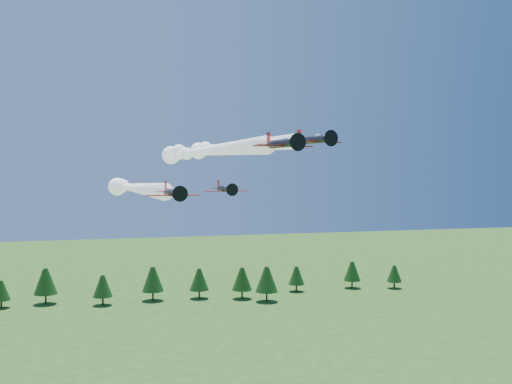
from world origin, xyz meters
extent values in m
cylinder|color=black|center=(3.37, -9.74, 46.93)|extent=(2.11, 5.89, 1.07)
cone|color=black|center=(3.99, -13.07, 46.93)|extent=(1.23, 1.15, 1.07)
cone|color=black|center=(4.11, -13.70, 46.93)|extent=(0.55, 0.56, 0.47)
cylinder|color=black|center=(4.14, -13.88, 46.93)|extent=(2.22, 0.45, 2.25)
cube|color=red|center=(3.45, -10.17, 46.58)|extent=(8.07, 2.88, 0.13)
cube|color=red|center=(2.67, -6.00, 46.98)|extent=(3.23, 1.47, 0.08)
cube|color=red|center=(2.66, -5.89, 47.84)|extent=(0.28, 1.02, 1.56)
ellipsoid|color=#94B1E5|center=(3.55, -10.69, 47.36)|extent=(0.99, 1.41, 0.67)
sphere|color=white|center=(-3.53, 27.33, 46.93)|extent=(2.30, 2.30, 2.30)
sphere|color=white|center=(-4.39, 31.98, 46.93)|extent=(3.00, 3.00, 3.00)
sphere|color=white|center=(-5.26, 36.63, 46.93)|extent=(3.70, 3.70, 3.70)
cylinder|color=black|center=(-9.62, -0.83, 40.43)|extent=(1.83, 5.61, 1.02)
cone|color=black|center=(-9.14, -4.02, 40.43)|extent=(1.15, 1.06, 1.02)
cone|color=black|center=(-9.05, -4.62, 40.43)|extent=(0.51, 0.52, 0.45)
cylinder|color=black|center=(-9.03, -4.80, 40.43)|extent=(2.13, 0.36, 2.15)
cube|color=red|center=(-9.56, -1.24, 40.11)|extent=(7.69, 2.48, 0.12)
cube|color=red|center=(-10.15, 2.76, 40.48)|extent=(3.06, 1.30, 0.07)
cube|color=red|center=(-10.17, 2.86, 41.30)|extent=(0.23, 0.97, 1.48)
ellipsoid|color=#94B1E5|center=(-9.48, -1.74, 40.84)|extent=(0.91, 1.32, 0.64)
sphere|color=white|center=(-14.82, 34.07, 40.43)|extent=(2.30, 2.30, 2.30)
sphere|color=white|center=(-15.47, 38.43, 40.43)|extent=(3.00, 3.00, 3.00)
sphere|color=white|center=(-16.12, 42.80, 40.43)|extent=(3.70, 3.70, 3.70)
cylinder|color=black|center=(11.82, 1.16, 48.13)|extent=(2.50, 6.31, 1.15)
cone|color=black|center=(12.62, -2.37, 48.13)|extent=(1.35, 1.26, 1.15)
cone|color=black|center=(12.78, -3.04, 48.13)|extent=(0.61, 0.62, 0.51)
cylinder|color=black|center=(12.82, -3.23, 48.13)|extent=(2.36, 0.58, 2.41)
cube|color=red|center=(11.92, 0.72, 47.77)|extent=(8.64, 3.41, 0.14)
cube|color=red|center=(10.91, 5.14, 48.19)|extent=(3.47, 1.70, 0.08)
cube|color=red|center=(10.88, 5.25, 49.11)|extent=(0.34, 1.09, 1.67)
ellipsoid|color=#94B1E5|center=(12.05, 0.16, 48.59)|extent=(1.11, 1.53, 0.72)
sphere|color=white|center=(3.57, 37.23, 48.13)|extent=(2.30, 2.30, 2.30)
sphere|color=white|center=(2.54, 41.70, 48.13)|extent=(3.00, 3.00, 3.00)
sphere|color=white|center=(1.52, 46.17, 48.13)|extent=(3.70, 3.70, 3.70)
cylinder|color=black|center=(-0.73, 6.51, 40.66)|extent=(1.46, 4.96, 0.91)
cone|color=black|center=(-0.40, 3.68, 40.66)|extent=(0.99, 0.91, 0.91)
cone|color=black|center=(-0.34, 3.14, 40.66)|extent=(0.44, 0.45, 0.40)
cylinder|color=black|center=(-0.32, 2.99, 40.66)|extent=(1.89, 0.25, 1.90)
cube|color=red|center=(-0.69, 6.15, 40.38)|extent=(6.79, 1.98, 0.11)
cube|color=red|center=(-1.10, 9.70, 40.71)|extent=(2.70, 1.07, 0.06)
cube|color=red|center=(-1.11, 9.79, 41.43)|extent=(0.18, 0.86, 1.31)
ellipsoid|color=#94B1E5|center=(-0.63, 5.70, 41.03)|extent=(0.77, 1.15, 0.56)
cylinder|color=#382314|center=(12.15, 112.62, 1.44)|extent=(0.60, 0.60, 2.87)
cone|color=#123911|center=(12.15, 112.62, 6.57)|extent=(6.57, 6.57, 7.39)
cylinder|color=#382314|center=(26.24, 108.58, 1.49)|extent=(0.60, 0.60, 2.98)
cone|color=#123911|center=(26.24, 108.58, 6.82)|extent=(6.82, 6.82, 7.67)
cylinder|color=#382314|center=(85.07, 111.03, 1.20)|extent=(0.60, 0.60, 2.41)
cone|color=#123911|center=(85.07, 111.03, 5.51)|extent=(5.51, 5.51, 6.20)
cylinder|color=#382314|center=(-19.74, 110.87, 1.37)|extent=(0.60, 0.60, 2.74)
cone|color=#123911|center=(-19.74, 110.87, 6.27)|extent=(6.27, 6.27, 7.06)
cylinder|color=#382314|center=(48.04, 115.08, 1.28)|extent=(0.60, 0.60, 2.56)
cone|color=#123911|center=(48.04, 115.08, 5.84)|extent=(5.84, 5.84, 6.57)
cylinder|color=#382314|center=(70.13, 115.58, 1.38)|extent=(0.60, 0.60, 2.77)
cone|color=#123911|center=(70.13, 115.58, 6.33)|extent=(6.33, 6.33, 7.12)
cylinder|color=#382314|center=(-50.99, 115.05, 1.23)|extent=(0.60, 0.60, 2.46)
cone|color=#123911|center=(-50.99, 115.05, 5.63)|extent=(5.63, 5.63, 6.34)
cylinder|color=#382314|center=(-3.46, 113.38, 1.59)|extent=(0.60, 0.60, 3.19)
cone|color=#123911|center=(-3.46, 113.38, 7.28)|extent=(7.28, 7.28, 8.19)
cylinder|color=#382314|center=(-37.86, 117.34, 1.65)|extent=(0.60, 0.60, 3.29)
cone|color=#123911|center=(-37.86, 117.34, 7.52)|extent=(7.52, 7.52, 8.46)
cylinder|color=#382314|center=(33.23, 102.36, 1.64)|extent=(0.60, 0.60, 3.27)
cone|color=#123911|center=(33.23, 102.36, 7.48)|extent=(7.48, 7.48, 8.42)
camera|label=1|loc=(-18.42, -79.48, 43.29)|focal=40.00mm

